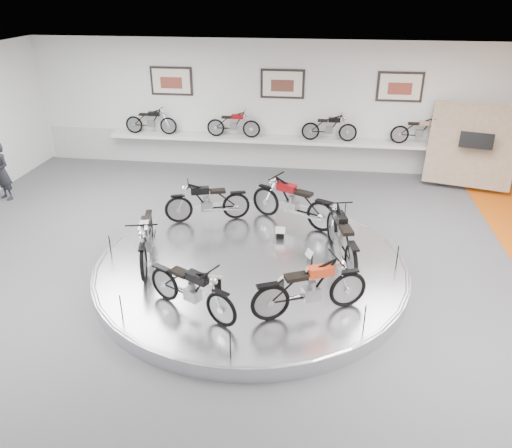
# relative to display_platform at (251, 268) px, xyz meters

# --- Properties ---
(floor) EXTENTS (16.00, 16.00, 0.00)m
(floor) POSITION_rel_display_platform_xyz_m (0.00, -0.30, -0.15)
(floor) COLOR #4E4E50
(floor) RESTS_ON ground
(ceiling) EXTENTS (16.00, 16.00, 0.00)m
(ceiling) POSITION_rel_display_platform_xyz_m (0.00, -0.30, 3.85)
(ceiling) COLOR white
(ceiling) RESTS_ON wall_back
(wall_back) EXTENTS (16.00, 0.00, 16.00)m
(wall_back) POSITION_rel_display_platform_xyz_m (0.00, 6.70, 1.85)
(wall_back) COLOR silver
(wall_back) RESTS_ON floor
(dado_band) EXTENTS (15.68, 0.04, 1.10)m
(dado_band) POSITION_rel_display_platform_xyz_m (0.00, 6.68, 0.40)
(dado_band) COLOR #BCBCBA
(dado_band) RESTS_ON floor
(display_platform) EXTENTS (6.40, 6.40, 0.30)m
(display_platform) POSITION_rel_display_platform_xyz_m (0.00, 0.00, 0.00)
(display_platform) COLOR silver
(display_platform) RESTS_ON floor
(platform_rim) EXTENTS (6.40, 6.40, 0.10)m
(platform_rim) POSITION_rel_display_platform_xyz_m (0.00, 0.00, 0.12)
(platform_rim) COLOR #B2B2BA
(platform_rim) RESTS_ON display_platform
(shelf) EXTENTS (11.00, 0.55, 0.10)m
(shelf) POSITION_rel_display_platform_xyz_m (0.00, 6.40, 0.85)
(shelf) COLOR silver
(shelf) RESTS_ON wall_back
(poster_left) EXTENTS (1.35, 0.06, 0.88)m
(poster_left) POSITION_rel_display_platform_xyz_m (-3.50, 6.66, 2.55)
(poster_left) COLOR silver
(poster_left) RESTS_ON wall_back
(poster_center) EXTENTS (1.35, 0.06, 0.88)m
(poster_center) POSITION_rel_display_platform_xyz_m (0.00, 6.66, 2.55)
(poster_center) COLOR silver
(poster_center) RESTS_ON wall_back
(poster_right) EXTENTS (1.35, 0.06, 0.88)m
(poster_right) POSITION_rel_display_platform_xyz_m (3.50, 6.66, 2.55)
(poster_right) COLOR silver
(poster_right) RESTS_ON wall_back
(display_panel) EXTENTS (2.56, 1.52, 2.30)m
(display_panel) POSITION_rel_display_platform_xyz_m (5.60, 5.80, 1.10)
(display_panel) COLOR tan
(display_panel) RESTS_ON floor
(shelf_bike_a) EXTENTS (1.22, 0.43, 0.73)m
(shelf_bike_a) POSITION_rel_display_platform_xyz_m (-4.20, 6.40, 1.27)
(shelf_bike_a) COLOR black
(shelf_bike_a) RESTS_ON shelf
(shelf_bike_b) EXTENTS (1.22, 0.43, 0.73)m
(shelf_bike_b) POSITION_rel_display_platform_xyz_m (-1.50, 6.40, 1.27)
(shelf_bike_b) COLOR maroon
(shelf_bike_b) RESTS_ON shelf
(shelf_bike_c) EXTENTS (1.22, 0.43, 0.73)m
(shelf_bike_c) POSITION_rel_display_platform_xyz_m (1.50, 6.40, 1.27)
(shelf_bike_c) COLOR black
(shelf_bike_c) RESTS_ON shelf
(shelf_bike_d) EXTENTS (1.22, 0.43, 0.73)m
(shelf_bike_d) POSITION_rel_display_platform_xyz_m (4.20, 6.40, 1.27)
(shelf_bike_d) COLOR #B5B6BB
(shelf_bike_d) RESTS_ON shelf
(bike_a) EXTENTS (1.10, 1.98, 1.10)m
(bike_a) POSITION_rel_display_platform_xyz_m (1.82, 0.35, 0.70)
(bike_a) COLOR black
(bike_a) RESTS_ON display_platform
(bike_b) EXTENTS (2.01, 1.45, 1.12)m
(bike_b) POSITION_rel_display_platform_xyz_m (0.71, 1.95, 0.71)
(bike_b) COLOR maroon
(bike_b) RESTS_ON display_platform
(bike_c) EXTENTS (1.83, 1.09, 1.02)m
(bike_c) POSITION_rel_display_platform_xyz_m (-1.32, 1.80, 0.66)
(bike_c) COLOR black
(bike_c) RESTS_ON display_platform
(bike_d) EXTENTS (1.06, 1.91, 1.07)m
(bike_d) POSITION_rel_display_platform_xyz_m (-2.12, -0.26, 0.68)
(bike_d) COLOR #B5B6BB
(bike_d) RESTS_ON display_platform
(bike_e) EXTENTS (1.74, 1.29, 0.98)m
(bike_e) POSITION_rel_display_platform_xyz_m (-0.76, -1.87, 0.64)
(bike_e) COLOR black
(bike_e) RESTS_ON display_platform
(bike_f) EXTENTS (1.90, 1.32, 1.06)m
(bike_f) POSITION_rel_display_platform_xyz_m (1.26, -1.62, 0.68)
(bike_f) COLOR red
(bike_f) RESTS_ON display_platform
(visitor) EXTENTS (0.69, 0.59, 1.61)m
(visitor) POSITION_rel_display_platform_xyz_m (-7.40, 3.04, 0.65)
(visitor) COLOR black
(visitor) RESTS_ON floor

